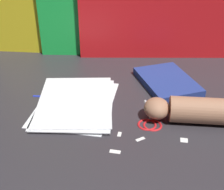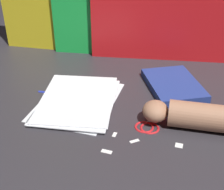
{
  "view_description": "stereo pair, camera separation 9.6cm",
  "coord_description": "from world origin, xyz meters",
  "px_view_note": "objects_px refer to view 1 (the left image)",
  "views": [
    {
      "loc": [
        0.07,
        -0.85,
        0.55
      ],
      "look_at": [
        0.0,
        -0.03,
        0.06
      ],
      "focal_mm": 50.0,
      "sensor_mm": 36.0,
      "label": 1
    },
    {
      "loc": [
        0.17,
        -0.83,
        0.55
      ],
      "look_at": [
        0.0,
        -0.03,
        0.06
      ],
      "focal_mm": 50.0,
      "sensor_mm": 36.0,
      "label": 2
    }
  ],
  "objects_px": {
    "paper_stack": "(75,102)",
    "hand_forearm": "(195,110)",
    "scissors": "(150,120)",
    "book_closed": "(167,82)"
  },
  "relations": [
    {
      "from": "scissors",
      "to": "hand_forearm",
      "type": "bearing_deg",
      "value": 4.38
    },
    {
      "from": "paper_stack",
      "to": "scissors",
      "type": "bearing_deg",
      "value": -17.3
    },
    {
      "from": "scissors",
      "to": "paper_stack",
      "type": "bearing_deg",
      "value": 162.7
    },
    {
      "from": "paper_stack",
      "to": "scissors",
      "type": "relative_size",
      "value": 1.97
    },
    {
      "from": "paper_stack",
      "to": "hand_forearm",
      "type": "relative_size",
      "value": 1.16
    },
    {
      "from": "paper_stack",
      "to": "scissors",
      "type": "distance_m",
      "value": 0.26
    },
    {
      "from": "scissors",
      "to": "hand_forearm",
      "type": "relative_size",
      "value": 0.59
    },
    {
      "from": "hand_forearm",
      "to": "book_closed",
      "type": "bearing_deg",
      "value": 106.78
    },
    {
      "from": "scissors",
      "to": "hand_forearm",
      "type": "xyz_separation_m",
      "value": [
        0.13,
        0.01,
        0.04
      ]
    },
    {
      "from": "paper_stack",
      "to": "hand_forearm",
      "type": "distance_m",
      "value": 0.38
    }
  ]
}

